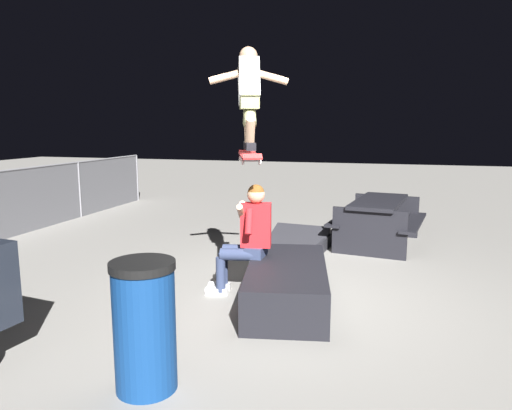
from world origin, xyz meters
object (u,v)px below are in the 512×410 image
Objects in this scene: skateboard at (250,156)px; trash_bin at (145,326)px; person_sitting_on_ledge at (247,234)px; picnic_table_back at (378,215)px; kicker_ramp at (294,247)px; ledge_box_main at (287,284)px; skater_airborne at (249,93)px.

skateboard reaches higher than trash_bin.
person_sitting_on_ledge is 3.10m from picnic_table_back.
skateboard is (-0.02, -0.04, 0.90)m from person_sitting_on_ledge.
kicker_ramp is at bearing -3.81° from trash_bin.
skater_airborne reaches higher than ledge_box_main.
skater_airborne is (0.25, 0.50, 2.06)m from ledge_box_main.
ledge_box_main is at bearing 163.50° from picnic_table_back.
trash_bin is at bearing 162.79° from picnic_table_back.
ledge_box_main is 1.76× the size of skateboard.
ledge_box_main is 1.61× the size of skater_airborne.
kicker_ramp is at bearing -3.26° from skateboard.
skater_airborne is 0.94× the size of kicker_ramp.
trash_bin is (-1.95, 0.64, 0.27)m from ledge_box_main.
picnic_table_back is at bearing -17.21° from trash_bin.
picnic_table_back reaches higher than kicker_ramp.
skater_airborne reaches higher than person_sitting_on_ledge.
kicker_ramp is (1.97, -0.14, -2.22)m from skater_airborne.
person_sitting_on_ledge is at bearing 67.90° from ledge_box_main.
skater_airborne reaches higher than skateboard.
kicker_ramp is at bearing -4.31° from person_sitting_on_ledge.
skater_airborne reaches higher than trash_bin.
trash_bin reaches higher than kicker_ramp.
ledge_box_main reaches higher than kicker_ramp.
trash_bin is (-2.15, 0.16, -1.11)m from skateboard.
trash_bin reaches higher than picnic_table_back.
skater_airborne is at bearing 20.39° from skateboard.
skateboard is 2.42m from trash_bin.
skateboard is at bearing 67.94° from ledge_box_main.
person_sitting_on_ledge reaches higher than kicker_ramp.
ledge_box_main is 2.25m from kicker_ramp.
ledge_box_main is at bearing -112.10° from person_sitting_on_ledge.
skater_airborne reaches higher than kicker_ramp.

